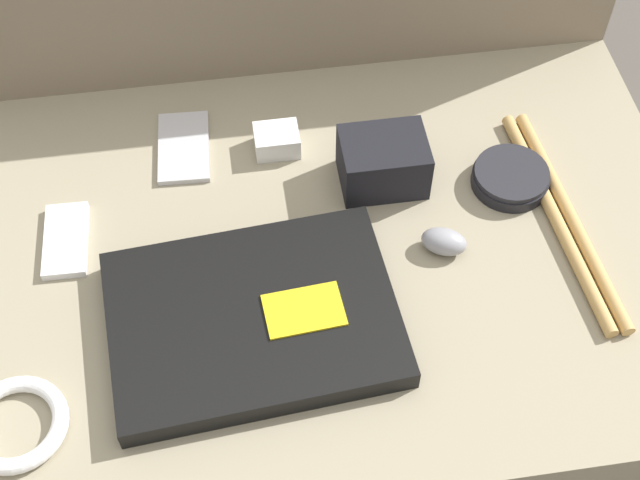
{
  "coord_description": "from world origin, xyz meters",
  "views": [
    {
      "loc": [
        -0.09,
        -0.64,
        1.05
      ],
      "look_at": [
        0.0,
        0.0,
        0.17
      ],
      "focal_mm": 50.0,
      "sensor_mm": 36.0,
      "label": 1
    }
  ],
  "objects_px": {
    "laptop": "(254,318)",
    "charger_brick": "(277,141)",
    "phone_silver": "(184,147)",
    "camera_pouch": "(383,162)",
    "phone_black": "(66,240)",
    "computer_mouse": "(444,242)",
    "speaker_puck": "(511,178)"
  },
  "relations": [
    {
      "from": "laptop",
      "to": "charger_brick",
      "type": "height_order",
      "value": "same"
    },
    {
      "from": "speaker_puck",
      "to": "charger_brick",
      "type": "relative_size",
      "value": 1.7
    },
    {
      "from": "speaker_puck",
      "to": "phone_silver",
      "type": "bearing_deg",
      "value": 163.64
    },
    {
      "from": "computer_mouse",
      "to": "phone_black",
      "type": "bearing_deg",
      "value": -165.04
    },
    {
      "from": "laptop",
      "to": "camera_pouch",
      "type": "xyz_separation_m",
      "value": [
        0.19,
        0.2,
        0.02
      ]
    },
    {
      "from": "phone_silver",
      "to": "camera_pouch",
      "type": "distance_m",
      "value": 0.27
    },
    {
      "from": "laptop",
      "to": "charger_brick",
      "type": "xyz_separation_m",
      "value": [
        0.06,
        0.27,
        0.0
      ]
    },
    {
      "from": "phone_black",
      "to": "computer_mouse",
      "type": "bearing_deg",
      "value": -8.11
    },
    {
      "from": "laptop",
      "to": "charger_brick",
      "type": "distance_m",
      "value": 0.28
    },
    {
      "from": "computer_mouse",
      "to": "charger_brick",
      "type": "distance_m",
      "value": 0.27
    },
    {
      "from": "computer_mouse",
      "to": "speaker_puck",
      "type": "bearing_deg",
      "value": 63.93
    },
    {
      "from": "charger_brick",
      "to": "speaker_puck",
      "type": "bearing_deg",
      "value": -19.79
    },
    {
      "from": "speaker_puck",
      "to": "charger_brick",
      "type": "bearing_deg",
      "value": 160.21
    },
    {
      "from": "laptop",
      "to": "speaker_puck",
      "type": "bearing_deg",
      "value": 20.76
    },
    {
      "from": "computer_mouse",
      "to": "phone_black",
      "type": "xyz_separation_m",
      "value": [
        -0.46,
        0.08,
        -0.01
      ]
    },
    {
      "from": "laptop",
      "to": "camera_pouch",
      "type": "distance_m",
      "value": 0.27
    },
    {
      "from": "computer_mouse",
      "to": "phone_silver",
      "type": "distance_m",
      "value": 0.38
    },
    {
      "from": "laptop",
      "to": "phone_silver",
      "type": "bearing_deg",
      "value": 98.43
    },
    {
      "from": "phone_black",
      "to": "phone_silver",
      "type": "bearing_deg",
      "value": 42.82
    },
    {
      "from": "laptop",
      "to": "speaker_puck",
      "type": "distance_m",
      "value": 0.39
    },
    {
      "from": "phone_black",
      "to": "camera_pouch",
      "type": "relative_size",
      "value": 1.01
    },
    {
      "from": "speaker_puck",
      "to": "camera_pouch",
      "type": "distance_m",
      "value": 0.17
    },
    {
      "from": "speaker_puck",
      "to": "camera_pouch",
      "type": "bearing_deg",
      "value": 169.21
    },
    {
      "from": "speaker_puck",
      "to": "camera_pouch",
      "type": "relative_size",
      "value": 0.92
    },
    {
      "from": "phone_black",
      "to": "laptop",
      "type": "bearing_deg",
      "value": -33.44
    },
    {
      "from": "laptop",
      "to": "phone_silver",
      "type": "xyz_separation_m",
      "value": [
        -0.07,
        0.29,
        -0.01
      ]
    },
    {
      "from": "camera_pouch",
      "to": "charger_brick",
      "type": "xyz_separation_m",
      "value": [
        -0.13,
        0.07,
        -0.02
      ]
    },
    {
      "from": "speaker_puck",
      "to": "charger_brick",
      "type": "xyz_separation_m",
      "value": [
        -0.29,
        0.11,
        0.0
      ]
    },
    {
      "from": "laptop",
      "to": "computer_mouse",
      "type": "height_order",
      "value": "laptop"
    },
    {
      "from": "computer_mouse",
      "to": "phone_silver",
      "type": "bearing_deg",
      "value": 169.85
    },
    {
      "from": "speaker_puck",
      "to": "phone_black",
      "type": "relative_size",
      "value": 0.91
    },
    {
      "from": "computer_mouse",
      "to": "charger_brick",
      "type": "bearing_deg",
      "value": 157.63
    }
  ]
}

